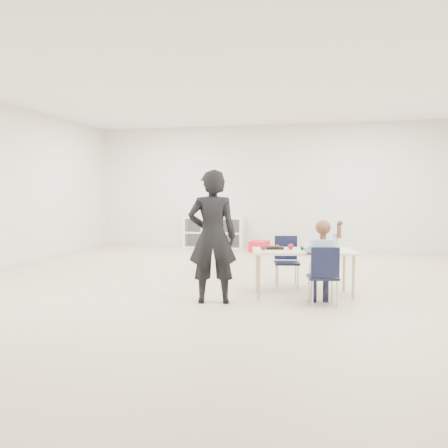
% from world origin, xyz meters
% --- Properties ---
extents(room, '(9.00, 9.02, 2.80)m').
position_xyz_m(room, '(0.00, 0.00, 1.40)').
color(room, beige).
rests_on(room, ground).
extents(table, '(1.34, 0.85, 0.57)m').
position_xyz_m(table, '(1.13, -0.37, 0.29)').
color(table, beige).
rests_on(table, ground).
extents(chair_near, '(0.39, 0.37, 0.69)m').
position_xyz_m(chair_near, '(1.38, -0.86, 0.34)').
color(chair_near, black).
rests_on(chair_near, ground).
extents(chair_far, '(0.39, 0.37, 0.69)m').
position_xyz_m(chair_far, '(0.88, 0.12, 0.34)').
color(chair_far, black).
rests_on(chair_far, ground).
extents(child, '(0.54, 0.54, 1.08)m').
position_xyz_m(child, '(1.38, -0.86, 0.54)').
color(child, '#99B0CF').
rests_on(child, chair_near).
extents(lunch_tray_near, '(0.25, 0.20, 0.03)m').
position_xyz_m(lunch_tray_near, '(1.20, -0.30, 0.59)').
color(lunch_tray_near, black).
rests_on(lunch_tray_near, table).
extents(lunch_tray_far, '(0.25, 0.20, 0.03)m').
position_xyz_m(lunch_tray_far, '(0.77, -0.36, 0.59)').
color(lunch_tray_far, black).
rests_on(lunch_tray_far, table).
extents(milk_carton, '(0.08, 0.08, 0.10)m').
position_xyz_m(milk_carton, '(1.17, -0.50, 0.62)').
color(milk_carton, white).
rests_on(milk_carton, table).
extents(bread_roll, '(0.09, 0.09, 0.07)m').
position_xyz_m(bread_roll, '(1.39, -0.44, 0.60)').
color(bread_roll, '#DBB25A').
rests_on(bread_roll, table).
extents(apple_near, '(0.07, 0.07, 0.07)m').
position_xyz_m(apple_near, '(0.97, -0.35, 0.61)').
color(apple_near, maroon).
rests_on(apple_near, table).
extents(apple_far, '(0.07, 0.07, 0.07)m').
position_xyz_m(apple_far, '(0.64, -0.51, 0.61)').
color(apple_far, maroon).
rests_on(apple_far, table).
extents(cubby_shelf, '(1.40, 0.40, 0.70)m').
position_xyz_m(cubby_shelf, '(-1.20, 4.28, 0.35)').
color(cubby_shelf, white).
rests_on(cubby_shelf, ground).
extents(adult, '(0.64, 0.50, 1.55)m').
position_xyz_m(adult, '(0.12, -1.00, 0.77)').
color(adult, black).
rests_on(adult, ground).
extents(bin_red, '(0.41, 0.50, 0.23)m').
position_xyz_m(bin_red, '(-0.06, 3.77, 0.11)').
color(bin_red, red).
rests_on(bin_red, ground).
extents(bin_yellow, '(0.40, 0.47, 0.20)m').
position_xyz_m(bin_yellow, '(0.47, 3.93, 0.10)').
color(bin_yellow, yellow).
rests_on(bin_yellow, ground).
extents(bin_blue, '(0.42, 0.51, 0.24)m').
position_xyz_m(bin_blue, '(1.17, 3.79, 0.12)').
color(bin_blue, blue).
rests_on(bin_blue, ground).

